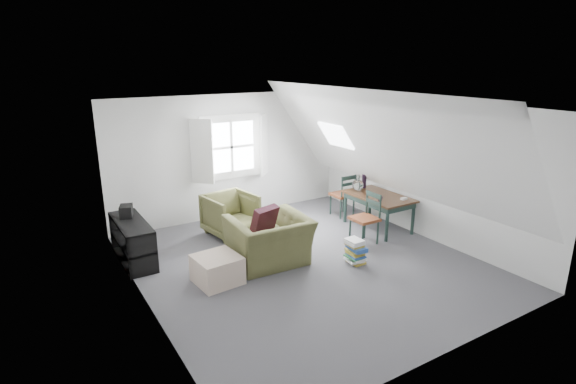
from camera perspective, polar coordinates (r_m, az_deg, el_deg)
floor at (r=7.32m, az=2.20°, el=-8.96°), size 5.50×5.50×0.00m
ceiling at (r=6.64m, az=2.44°, el=10.90°), size 5.50×5.50×0.00m
wall_back at (r=9.22m, az=-7.28°, el=4.51°), size 5.00×0.00×5.00m
wall_front at (r=4.97m, az=20.39°, el=-7.04°), size 5.00×0.00×5.00m
wall_left at (r=5.92m, az=-18.24°, el=-3.06°), size 0.00×5.50×5.50m
wall_right at (r=8.49m, az=16.49°, el=2.91°), size 0.00×5.50×5.50m
slope_left at (r=6.04m, az=-9.95°, el=3.12°), size 3.19×5.50×4.48m
slope_right at (r=7.71m, az=12.02°, el=5.90°), size 3.19×5.50×4.48m
dormer_window at (r=9.11m, az=-7.13°, el=5.65°), size 1.71×0.35×1.30m
skylight at (r=8.69m, az=6.09°, el=7.13°), size 0.35×0.75×0.47m
armchair_near at (r=7.31m, az=-2.37°, el=-9.01°), size 1.23×1.09×0.77m
armchair_far at (r=8.52m, az=-7.21°, el=-5.30°), size 0.95×0.97×0.78m
throw_pillow at (r=7.17m, az=-3.02°, el=-3.61°), size 0.51×0.38×0.47m
ottoman at (r=6.72m, az=-8.97°, el=-9.67°), size 0.66×0.66×0.41m
dining_table at (r=8.74m, az=11.44°, el=-0.96°), size 0.79×1.32×0.66m
demijohn at (r=8.90m, az=8.85°, el=0.95°), size 0.22×0.22×0.31m
vase_twigs at (r=9.13m, az=9.65°, el=1.48°), size 0.09×0.10×0.70m
cup at (r=8.34m, az=11.60°, el=-1.18°), size 0.12×0.12×0.09m
paper_box at (r=8.54m, az=14.51°, el=-0.83°), size 0.12×0.08×0.04m
dining_chair_far at (r=9.34m, az=7.06°, el=-0.28°), size 0.42×0.42×0.90m
dining_chair_near at (r=8.03m, az=9.88°, el=-3.21°), size 0.42×0.42×0.90m
media_shelf at (r=7.65m, az=-19.03°, el=-6.26°), size 0.44×1.32×0.68m
electronics_box at (r=7.76m, az=-19.85°, el=-2.36°), size 0.27×0.31×0.21m
magazine_stack at (r=7.31m, az=8.54°, el=-7.45°), size 0.30×0.35×0.40m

